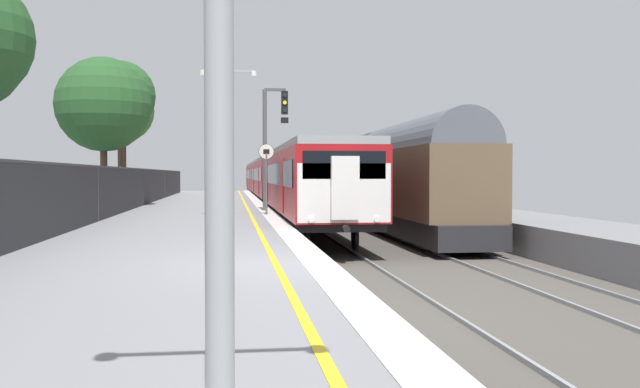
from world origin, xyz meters
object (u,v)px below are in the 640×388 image
Objects in this scene: speed_limit_sign at (266,170)px; platform_lamp_mid at (229,129)px; background_tree_right at (119,98)px; commuter_train_at_platform at (275,178)px; freight_train_adjacent_track at (379,175)px; background_tree_back at (121,113)px; signal_gantry at (271,135)px; background_tree_centre at (103,107)px.

speed_limit_sign is 0.51× the size of platform_lamp_mid.
commuter_train_at_platform is at bearing 43.07° from background_tree_right.
platform_lamp_mid is (-7.28, -8.15, 1.65)m from freight_train_adjacent_track.
commuter_train_at_platform is 22.47× the size of speed_limit_sign.
background_tree_right reaches higher than background_tree_back.
background_tree_right is 1.00× the size of background_tree_back.
background_tree_back reaches higher than platform_lamp_mid.
background_tree_back is at bearing 115.43° from signal_gantry.
speed_limit_sign is at bearing -96.50° from signal_gantry.
platform_lamp_mid is (-1.79, -4.73, -0.09)m from signal_gantry.
background_tree_back is (-7.32, 23.89, 2.60)m from platform_lamp_mid.
background_tree_back is (-8.74, 22.35, 4.04)m from speed_limit_sign.
background_tree_centre is at bearing 174.25° from freight_train_adjacent_track.
commuter_train_at_platform is at bearing 4.54° from background_tree_back.
commuter_train_at_platform is at bearing 85.76° from signal_gantry.
speed_limit_sign is 16.77m from background_tree_right.
background_tree_back reaches higher than commuter_train_at_platform.
commuter_train_at_platform is 11.44× the size of platform_lamp_mid.
commuter_train_at_platform is at bearing 103.57° from freight_train_adjacent_track.
commuter_train_at_platform is 2.28× the size of freight_train_adjacent_track.
background_tree_right is 8.11m from background_tree_back.
platform_lamp_mid is at bearing -132.85° from speed_limit_sign.
background_tree_right is at bearing 111.42° from platform_lamp_mid.
commuter_train_at_platform is at bearing 82.46° from platform_lamp_mid.
signal_gantry reaches higher than speed_limit_sign.
freight_train_adjacent_track is 16.16m from background_tree_right.
commuter_train_at_platform reaches higher than speed_limit_sign.
background_tree_centre is at bearing 122.44° from platform_lamp_mid.
background_tree_back is at bearing 111.37° from speed_limit_sign.
background_tree_right is (-13.50, 7.71, 4.41)m from freight_train_adjacent_track.
signal_gantry is 3.56m from speed_limit_sign.
commuter_train_at_platform is at bearing 58.62° from background_tree_centre.
signal_gantry is 9.28m from background_tree_centre.
commuter_train_at_platform is at bearing 85.45° from speed_limit_sign.
background_tree_centre is 0.89× the size of background_tree_right.
background_tree_centre is at bearing -84.88° from background_tree_back.
platform_lamp_mid is 0.74× the size of background_tree_centre.
speed_limit_sign is at bearing -131.52° from freight_train_adjacent_track.
commuter_train_at_platform is 8.49× the size of background_tree_centre.
background_tree_back is at bearing 95.12° from background_tree_centre.
platform_lamp_mid is 0.66× the size of background_tree_right.
background_tree_centre is (-6.03, 9.48, 1.62)m from platform_lamp_mid.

